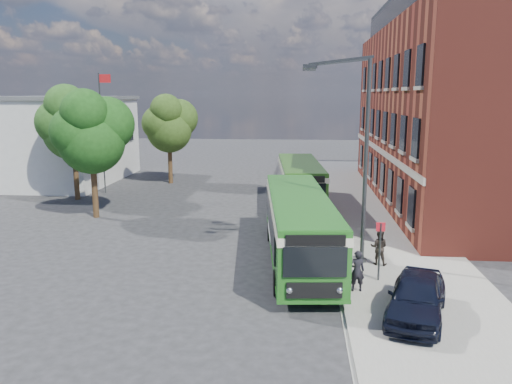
# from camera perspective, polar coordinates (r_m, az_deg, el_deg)

# --- Properties ---
(ground) EXTENTS (120.00, 120.00, 0.00)m
(ground) POSITION_cam_1_polar(r_m,az_deg,el_deg) (24.76, -0.71, -6.43)
(ground) COLOR #272729
(ground) RESTS_ON ground
(pavement) EXTENTS (6.00, 48.00, 0.15)m
(pavement) POSITION_cam_1_polar(r_m,az_deg,el_deg) (32.67, 13.06, -2.24)
(pavement) COLOR gray
(pavement) RESTS_ON ground
(kerb_line) EXTENTS (0.12, 48.00, 0.01)m
(kerb_line) POSITION_cam_1_polar(r_m,az_deg,el_deg) (32.40, 7.70, -2.29)
(kerb_line) COLOR beige
(kerb_line) RESTS_ON ground
(brick_office) EXTENTS (12.10, 26.00, 14.20)m
(brick_office) POSITION_cam_1_polar(r_m,az_deg,el_deg) (37.34, 23.52, 9.45)
(brick_office) COLOR maroon
(brick_office) RESTS_ON ground
(white_building) EXTENTS (9.40, 13.40, 7.30)m
(white_building) POSITION_cam_1_polar(r_m,az_deg,el_deg) (46.38, -21.13, 5.68)
(white_building) COLOR beige
(white_building) RESTS_ON ground
(flagpole) EXTENTS (0.95, 0.10, 9.00)m
(flagpole) POSITION_cam_1_polar(r_m,az_deg,el_deg) (39.47, -17.16, 6.97)
(flagpole) COLOR #323436
(flagpole) RESTS_ON ground
(street_lamp) EXTENTS (2.96, 2.38, 9.00)m
(street_lamp) POSITION_cam_1_polar(r_m,az_deg,el_deg) (21.79, 11.51, 3.84)
(street_lamp) COLOR #323436
(street_lamp) RESTS_ON ground
(bus_stop_sign) EXTENTS (0.35, 0.08, 2.52)m
(bus_stop_sign) POSITION_cam_1_polar(r_m,az_deg,el_deg) (20.44, 13.96, -6.17)
(bus_stop_sign) COLOR #323436
(bus_stop_sign) RESTS_ON ground
(bus_front) EXTENTS (3.68, 12.11, 3.02)m
(bus_front) POSITION_cam_1_polar(r_m,az_deg,el_deg) (22.60, 4.92, -3.35)
(bus_front) COLOR #22661C
(bus_front) RESTS_ON ground
(bus_rear) EXTENTS (3.36, 10.20, 3.02)m
(bus_rear) POSITION_cam_1_polar(r_m,az_deg,el_deg) (33.55, 5.05, 1.41)
(bus_rear) COLOR #2B5E1A
(bus_rear) RESTS_ON ground
(parked_car) EXTENTS (2.98, 4.68, 1.48)m
(parked_car) POSITION_cam_1_polar(r_m,az_deg,el_deg) (17.67, 17.90, -11.30)
(parked_car) COLOR black
(parked_car) RESTS_ON pavement
(pedestrian_a) EXTENTS (0.63, 0.46, 1.59)m
(pedestrian_a) POSITION_cam_1_polar(r_m,az_deg,el_deg) (19.34, 11.47, -8.83)
(pedestrian_a) COLOR black
(pedestrian_a) RESTS_ON pavement
(pedestrian_b) EXTENTS (0.88, 0.77, 1.56)m
(pedestrian_b) POSITION_cam_1_polar(r_m,az_deg,el_deg) (22.45, 13.88, -6.15)
(pedestrian_b) COLOR black
(pedestrian_b) RESTS_ON pavement
(tree_left) EXTENTS (4.62, 4.39, 7.80)m
(tree_left) POSITION_cam_1_polar(r_m,az_deg,el_deg) (31.47, -18.27, 6.61)
(tree_left) COLOR #3C2616
(tree_left) RESTS_ON ground
(tree_mid) EXTENTS (4.83, 4.60, 8.16)m
(tree_mid) POSITION_cam_1_polar(r_m,az_deg,el_deg) (37.45, -20.20, 7.49)
(tree_mid) COLOR #3C2616
(tree_mid) RESTS_ON ground
(tree_right) EXTENTS (4.45, 4.23, 7.51)m
(tree_right) POSITION_cam_1_polar(r_m,az_deg,el_deg) (42.57, -9.87, 7.77)
(tree_right) COLOR #3C2616
(tree_right) RESTS_ON ground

